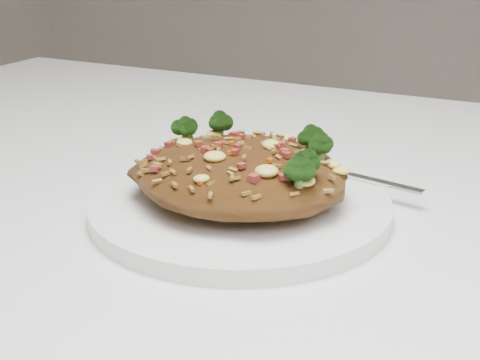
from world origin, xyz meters
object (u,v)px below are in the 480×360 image
at_px(dining_table, 246,273).
at_px(plate, 240,205).
at_px(fork, 344,174).
at_px(fried_rice, 241,165).

distance_m(dining_table, plate, 0.12).
xyz_separation_m(dining_table, fork, (0.08, 0.02, 0.11)).
relative_size(plate, fork, 1.49).
bearing_deg(plate, fried_rice, 28.95).
bearing_deg(dining_table, fork, 16.25).
height_order(dining_table, fork, fork).
bearing_deg(fork, dining_table, -152.64).
height_order(dining_table, plate, plate).
bearing_deg(fried_rice, fork, 55.13).
bearing_deg(fork, fried_rice, -113.75).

